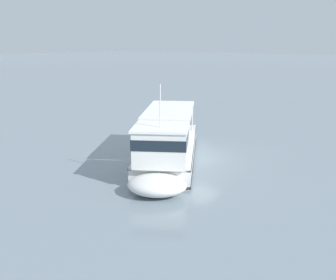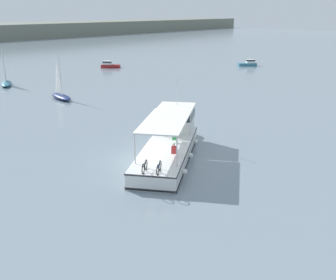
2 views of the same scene
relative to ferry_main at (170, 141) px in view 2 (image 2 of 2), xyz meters
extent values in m
plane|color=gray|center=(-2.62, 0.60, -1.01)|extent=(400.00, 400.00, 0.00)
cube|color=white|center=(-1.39, -0.82, -0.46)|extent=(10.92, 8.27, 1.10)
ellipsoid|color=white|center=(3.94, 2.35, -0.46)|extent=(3.40, 3.65, 1.01)
cube|color=black|center=(-1.39, -0.82, -0.91)|extent=(10.94, 8.31, 0.16)
cube|color=#2D2D33|center=(-1.39, -0.82, 0.01)|extent=(10.95, 8.32, 0.10)
cube|color=white|center=(2.39, 1.43, 1.04)|extent=(3.63, 3.67, 1.90)
cube|color=#19232D|center=(2.39, 1.43, 1.37)|extent=(3.69, 3.74, 0.56)
cube|color=white|center=(2.39, 1.43, 2.05)|extent=(3.84, 3.89, 0.12)
cube|color=white|center=(-1.78, -1.05, 2.14)|extent=(7.26, 5.96, 0.10)
cylinder|color=silver|center=(0.32, 1.78, 1.09)|extent=(0.08, 0.08, 2.00)
cylinder|color=silver|center=(1.71, -0.56, 1.09)|extent=(0.08, 0.08, 2.00)
cylinder|color=silver|center=(-5.27, -1.55, 1.09)|extent=(0.08, 0.08, 2.00)
cylinder|color=silver|center=(-3.88, -3.88, 1.09)|extent=(0.08, 0.08, 2.00)
cylinder|color=silver|center=(2.65, 1.58, 3.21)|extent=(0.06, 0.06, 2.20)
sphere|color=white|center=(2.44, -0.61, -0.52)|extent=(0.36, 0.36, 0.36)
sphere|color=white|center=(-0.40, -2.30, -0.52)|extent=(0.36, 0.36, 0.36)
sphere|color=white|center=(-3.06, -3.89, -0.52)|extent=(0.36, 0.36, 0.36)
torus|color=black|center=(-5.53, -2.76, 0.42)|extent=(0.60, 0.39, 0.66)
torus|color=black|center=(-6.13, -3.12, 0.42)|extent=(0.60, 0.39, 0.66)
cylinder|color=#232328|center=(-5.83, -2.94, 0.54)|extent=(0.63, 0.41, 0.06)
torus|color=black|center=(-5.07, -3.54, 0.42)|extent=(0.60, 0.39, 0.66)
torus|color=black|center=(-5.67, -3.90, 0.42)|extent=(0.60, 0.39, 0.66)
cylinder|color=#1E478C|center=(-5.37, -3.72, 0.54)|extent=(0.63, 0.41, 0.06)
cube|color=red|center=(-2.60, -2.55, 0.55)|extent=(0.35, 0.39, 0.52)
sphere|color=beige|center=(-2.60, -2.55, 0.92)|extent=(0.20, 0.20, 0.20)
cube|color=#338C4C|center=(-0.30, -0.66, 0.55)|extent=(0.35, 0.39, 0.52)
sphere|color=#9E7051|center=(-0.30, -0.66, 0.92)|extent=(0.20, 0.20, 0.20)
cube|color=teal|center=(47.96, 21.37, -0.73)|extent=(3.55, 3.37, 0.56)
cube|color=white|center=(48.43, 20.95, -0.10)|extent=(1.90, 1.86, 0.70)
cube|color=#19232D|center=(48.43, 20.95, 0.08)|extent=(1.92, 1.87, 0.28)
ellipsoid|color=navy|center=(5.83, 23.00, -0.71)|extent=(2.36, 4.99, 0.60)
cylinder|color=silver|center=(5.77, 22.71, 1.99)|extent=(0.08, 0.08, 4.80)
pyramid|color=white|center=(5.91, 23.55, 1.68)|extent=(0.41, 1.68, 4.08)
ellipsoid|color=teal|center=(5.90, 36.88, -0.71)|extent=(3.72, 4.82, 0.60)
cylinder|color=silver|center=(5.74, 36.62, 1.99)|extent=(0.08, 0.08, 4.80)
pyramid|color=white|center=(6.17, 37.36, 1.68)|extent=(0.95, 1.48, 4.08)
cube|color=maroon|center=(28.55, 39.86, -0.73)|extent=(3.30, 3.60, 0.56)
cube|color=white|center=(28.14, 40.35, -0.10)|extent=(1.84, 1.91, 0.70)
cube|color=#19232D|center=(28.14, 40.35, 0.08)|extent=(1.86, 1.93, 0.28)
camera|label=1|loc=(18.00, 13.32, 6.40)|focal=41.42mm
camera|label=2|loc=(-21.83, -18.84, 9.57)|focal=42.32mm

